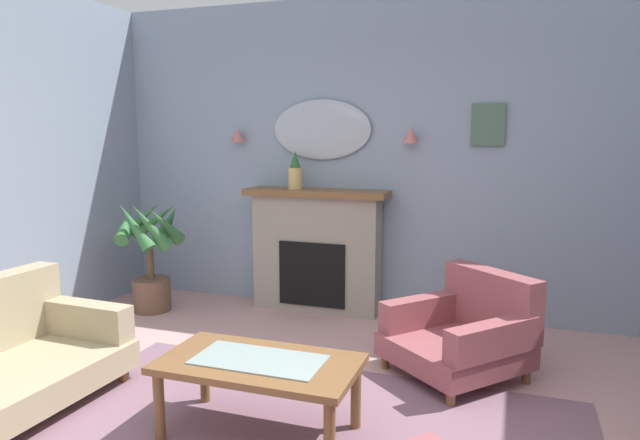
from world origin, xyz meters
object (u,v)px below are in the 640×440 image
object	(u,v)px
wall_mirror	(321,130)
coffee_table	(259,370)
fireplace	(317,252)
armchair_near_fireplace	(465,331)
framed_picture	(488,125)
potted_plant_corner_palm	(150,251)
wall_sconce_left	(238,135)
mantel_vase_centre	(295,172)
wall_sconce_right	(411,135)

from	to	relation	value
wall_mirror	coffee_table	xyz separation A→B (m)	(0.46, -2.41, -1.33)
fireplace	wall_mirror	bearing A→B (deg)	90.00
fireplace	armchair_near_fireplace	distance (m)	1.80
framed_picture	potted_plant_corner_palm	xyz separation A→B (m)	(-2.98, -0.68, -1.17)
fireplace	wall_sconce_left	world-z (taller)	wall_sconce_left
mantel_vase_centre	armchair_near_fireplace	world-z (taller)	mantel_vase_centre
wall_sconce_right	potted_plant_corner_palm	size ratio (longest dim) A/B	0.13
coffee_table	armchair_near_fireplace	xyz separation A→B (m)	(1.00, 1.25, -0.08)
potted_plant_corner_palm	wall_sconce_left	bearing A→B (deg)	44.61
wall_mirror	potted_plant_corner_palm	xyz separation A→B (m)	(-1.48, -0.67, -1.13)
coffee_table	mantel_vase_centre	bearing A→B (deg)	106.52
mantel_vase_centre	wall_mirror	distance (m)	0.47
fireplace	armchair_near_fireplace	bearing A→B (deg)	-34.79
wall_mirror	mantel_vase_centre	bearing A→B (deg)	-139.64
wall_sconce_right	potted_plant_corner_palm	bearing A→B (deg)	-165.07
wall_sconce_left	potted_plant_corner_palm	world-z (taller)	wall_sconce_left
framed_picture	armchair_near_fireplace	bearing A→B (deg)	-91.68
mantel_vase_centre	armchair_near_fireplace	distance (m)	2.19
mantel_vase_centre	framed_picture	xyz separation A→B (m)	(1.70, 0.18, 0.43)
framed_picture	coffee_table	distance (m)	2.96
potted_plant_corner_palm	wall_mirror	bearing A→B (deg)	24.40
mantel_vase_centre	wall_sconce_right	xyz separation A→B (m)	(1.05, 0.12, 0.34)
mantel_vase_centre	armchair_near_fireplace	size ratio (longest dim) A/B	0.31
wall_sconce_left	coffee_table	world-z (taller)	wall_sconce_left
mantel_vase_centre	wall_mirror	size ratio (longest dim) A/B	0.37
armchair_near_fireplace	wall_sconce_left	bearing A→B (deg)	154.39
wall_sconce_left	wall_sconce_right	bearing A→B (deg)	0.00
fireplace	framed_picture	bearing A→B (deg)	5.77
potted_plant_corner_palm	armchair_near_fireplace	bearing A→B (deg)	-9.41
wall_mirror	framed_picture	distance (m)	1.50
coffee_table	potted_plant_corner_palm	xyz separation A→B (m)	(-1.94, 1.73, 0.19)
framed_picture	armchair_near_fireplace	size ratio (longest dim) A/B	0.31
wall_sconce_right	wall_sconce_left	bearing A→B (deg)	180.00
fireplace	wall_sconce_left	bearing A→B (deg)	173.84
wall_mirror	wall_sconce_right	bearing A→B (deg)	-3.37
coffee_table	wall_sconce_right	bearing A→B (deg)	80.67
fireplace	wall_mirror	size ratio (longest dim) A/B	1.42
wall_sconce_left	armchair_near_fireplace	xyz separation A→B (m)	(2.32, -1.11, -1.35)
fireplace	wall_mirror	xyz separation A→B (m)	(0.00, 0.14, 1.14)
mantel_vase_centre	coffee_table	bearing A→B (deg)	-73.48
framed_picture	potted_plant_corner_palm	world-z (taller)	framed_picture
armchair_near_fireplace	coffee_table	bearing A→B (deg)	-128.83
coffee_table	armchair_near_fireplace	world-z (taller)	armchair_near_fireplace
wall_sconce_right	potted_plant_corner_palm	world-z (taller)	wall_sconce_right
mantel_vase_centre	wall_mirror	xyz separation A→B (m)	(0.20, 0.17, 0.39)
mantel_vase_centre	potted_plant_corner_palm	bearing A→B (deg)	-158.61
wall_sconce_right	coffee_table	xyz separation A→B (m)	(-0.39, -2.36, -1.28)
wall_mirror	fireplace	bearing A→B (deg)	-90.00
coffee_table	armchair_near_fireplace	size ratio (longest dim) A/B	0.96
fireplace	mantel_vase_centre	xyz separation A→B (m)	(-0.20, -0.03, 0.75)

